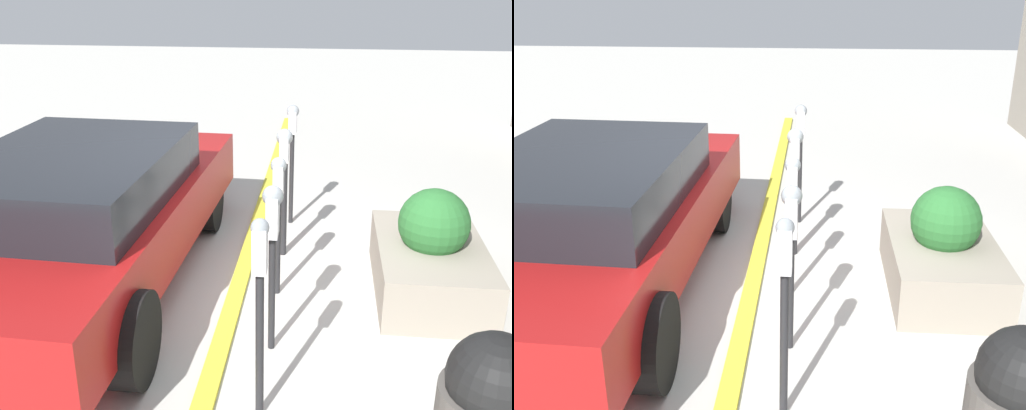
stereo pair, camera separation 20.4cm
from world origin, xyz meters
The scene contains 9 objects.
ground_plane centered at (0.00, 0.00, 0.00)m, with size 40.00×40.00×0.00m, color beige.
curb_strip centered at (0.00, 0.08, 0.02)m, with size 14.51×0.16×0.04m.
parking_meter_nearest centered at (-1.73, -0.33, 1.02)m, with size 0.14×0.12×1.48m.
parking_meter_second centered at (-0.92, -0.33, 1.06)m, with size 0.19×0.16×1.41m.
parking_meter_middle centered at (-0.01, -0.30, 0.98)m, with size 0.17×0.14×1.36m.
parking_meter_fourth centered at (0.84, -0.29, 0.97)m, with size 0.20×0.17×1.40m.
parking_meter_farthest centered at (1.74, -0.32, 1.08)m, with size 0.17×0.14×1.46m.
planter_box centered at (0.19, -1.74, 0.37)m, with size 1.64×0.99×1.04m.
parked_car_front centered at (-0.07, 1.53, 0.77)m, with size 4.76×2.12×1.41m.
Camera 1 is at (-5.08, -0.70, 2.88)m, focal length 42.00 mm.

